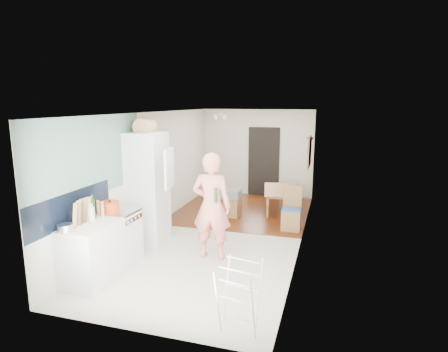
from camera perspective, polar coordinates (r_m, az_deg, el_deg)
The scene contains 32 objects.
room_shell at distance 7.53m, azimuth -0.25°, elevation 0.06°, with size 3.20×7.00×2.50m, color beige, non-canonical shape.
floor at distance 7.87m, azimuth -0.25°, elevation -8.89°, with size 3.20×7.00×0.01m, color beige.
wood_floor_overlay at distance 9.57m, azimuth 2.96°, elevation -5.18°, with size 3.20×3.30×0.01m, color #633211.
sage_wall_panel at distance 6.35m, azimuth -19.58°, elevation 2.80°, with size 0.02×3.00×1.30m, color slate.
tile_splashback at distance 6.06m, azimuth -22.14°, elevation -4.54°, with size 0.02×1.90×0.50m, color black.
doorway_recess at distance 10.87m, azimuth 6.07°, elevation 2.14°, with size 0.90×0.04×2.00m, color black.
base_cabinet at distance 6.12m, azimuth -19.51°, elevation -11.32°, with size 0.60×0.90×0.86m, color silver.
worktop at distance 5.97m, azimuth -19.80°, elevation -7.23°, with size 0.62×0.92×0.06m, color #ECE6CA.
range_cooker at distance 6.69m, azimuth -15.73°, elevation -9.04°, with size 0.60×0.60×0.88m, color silver.
cooker_top at distance 6.55m, azimuth -15.94°, elevation -5.26°, with size 0.60×0.60×0.04m, color #BDBEC0.
fridge_housing at distance 7.34m, azimuth -11.58°, elevation -1.86°, with size 0.66×0.66×2.15m, color silver.
fridge_door at distance 6.72m, azimuth -8.33°, elevation 1.17°, with size 0.56×0.04×0.70m, color silver.
fridge_interior at distance 7.11m, azimuth -9.52°, elevation 1.69°, with size 0.02×0.52×0.66m, color white.
pinboard at distance 9.07m, azimuth 12.91°, elevation 3.61°, with size 0.03×0.90×0.70m, color tan.
pinboard_frame at distance 9.07m, azimuth 12.81°, elevation 3.62°, with size 0.01×0.94×0.74m, color #9D7F48.
wall_sconce at distance 9.69m, azimuth 12.98°, elevation 5.28°, with size 0.18×0.18×0.16m, color maroon.
person at distance 6.44m, azimuth -1.92°, elevation -3.17°, with size 0.81×0.53×2.22m, color #F78678.
dining_table at distance 9.60m, azimuth 8.93°, elevation -3.84°, with size 1.32×0.74×0.46m, color #9D7F48.
dining_chair at distance 8.13m, azimuth 10.24°, elevation -4.96°, with size 0.39×0.39×0.93m, color #9D7F48, non-canonical shape.
stool at distance 8.96m, azimuth 1.29°, elevation -4.78°, with size 0.36×0.36×0.47m, color #9D7F48, non-canonical shape.
grey_drape at distance 8.87m, azimuth 1.09°, elevation -2.74°, with size 0.43×0.43×0.19m, color slate.
drying_rack at distance 4.68m, azimuth 2.31°, elevation -17.97°, with size 0.44×0.40×0.86m, color silver, non-canonical shape.
bread_bin at distance 7.21m, azimuth -11.96°, elevation 7.29°, with size 0.35×0.34×0.19m, color tan, non-canonical shape.
red_casserole at distance 6.45m, azimuth -16.98°, elevation -4.53°, with size 0.31×0.31×0.18m, color red.
steel_pan at distance 5.75m, azimuth -23.05°, elevation -7.28°, with size 0.21×0.21×0.11m, color #BDBEC0.
held_bottle at distance 6.28m, azimuth -1.24°, elevation -2.95°, with size 0.05×0.05×0.25m, color #16421A.
bottle_a at distance 6.00m, azimuth -20.95°, elevation -5.36°, with size 0.07×0.07×0.31m, color #16421A.
bottle_b at distance 6.21m, azimuth -19.35°, elevation -4.71°, with size 0.07×0.07×0.31m, color #16421A.
bottle_c at distance 6.06m, azimuth -19.52°, elevation -5.50°, with size 0.09×0.09×0.23m, color silver.
pepper_mill_front at distance 6.23m, azimuth -18.03°, elevation -5.09°, with size 0.05×0.05×0.20m, color tan.
pepper_mill_back at distance 6.36m, azimuth -18.61°, elevation -4.81°, with size 0.05×0.05×0.19m, color tan.
chopping_boards at distance 5.90m, azimuth -20.85°, elevation -5.16°, with size 0.04×0.30×0.40m, color tan, non-canonical shape.
Camera 1 is at (2.13, -7.08, 2.72)m, focal length 30.00 mm.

